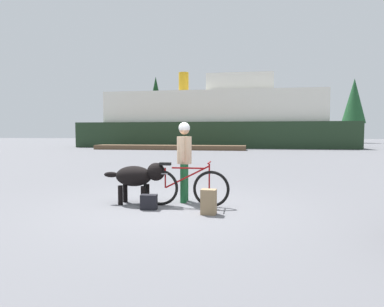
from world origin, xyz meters
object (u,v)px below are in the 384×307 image
(bicycle, at_px, (185,187))
(ferry_boat, at_px, (215,121))
(dog, at_px, (138,176))
(backpack, at_px, (209,202))
(handbag_pannier, at_px, (149,202))
(person_cyclist, at_px, (184,154))

(bicycle, relative_size, ferry_boat, 0.06)
(dog, xyz_separation_m, backpack, (1.58, -0.63, -0.36))
(dog, distance_m, ferry_boat, 29.42)
(backpack, distance_m, handbag_pannier, 1.23)
(ferry_boat, bearing_deg, person_cyclist, -85.91)
(bicycle, xyz_separation_m, person_cyclist, (-0.10, 0.43, 0.66))
(person_cyclist, height_order, ferry_boat, ferry_boat)
(person_cyclist, relative_size, handbag_pannier, 5.46)
(backpack, distance_m, ferry_boat, 30.18)
(bicycle, distance_m, handbag_pannier, 0.81)
(handbag_pannier, distance_m, ferry_boat, 29.91)
(dog, bearing_deg, person_cyclist, 22.73)
(bicycle, relative_size, handbag_pannier, 5.66)
(bicycle, height_order, backpack, bicycle)
(person_cyclist, bearing_deg, ferry_boat, 94.09)
(dog, bearing_deg, ferry_boat, 92.24)
(person_cyclist, bearing_deg, handbag_pannier, -124.05)
(person_cyclist, bearing_deg, bicycle, -77.47)
(person_cyclist, bearing_deg, dog, -157.27)
(backpack, bearing_deg, handbag_pannier, 171.02)
(dog, xyz_separation_m, ferry_boat, (-1.15, 29.31, 2.24))
(handbag_pannier, relative_size, ferry_boat, 0.01)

